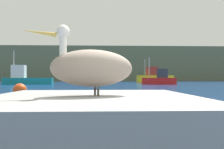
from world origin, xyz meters
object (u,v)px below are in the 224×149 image
at_px(fishing_boat_red, 160,79).
at_px(fishing_boat_teal, 26,78).
at_px(fishing_boat_yellow, 155,77).
at_px(pelican, 92,67).
at_px(mooring_buoy, 20,90).

relative_size(fishing_boat_red, fishing_boat_teal, 0.71).
relative_size(fishing_boat_yellow, fishing_boat_teal, 0.95).
distance_m(pelican, fishing_boat_teal, 34.35).
bearing_deg(fishing_boat_red, mooring_buoy, 77.47).
bearing_deg(mooring_buoy, fishing_boat_red, 60.52).
xyz_separation_m(pelican, mooring_buoy, (-3.96, 9.51, -0.78)).
bearing_deg(fishing_boat_red, fishing_boat_yellow, -80.99).
xyz_separation_m(fishing_boat_red, fishing_boat_yellow, (1.43, 10.24, 0.23)).
distance_m(pelican, mooring_buoy, 10.32).
bearing_deg(pelican, fishing_boat_yellow, -117.30).
xyz_separation_m(fishing_boat_yellow, mooring_buoy, (-13.68, -31.91, -0.62)).
bearing_deg(fishing_boat_yellow, mooring_buoy, 60.75).
xyz_separation_m(fishing_boat_teal, mooring_buoy, (6.59, -23.19, -0.52)).
xyz_separation_m(fishing_boat_red, fishing_boat_teal, (-18.84, 1.52, 0.13)).
relative_size(fishing_boat_red, mooring_buoy, 7.19).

